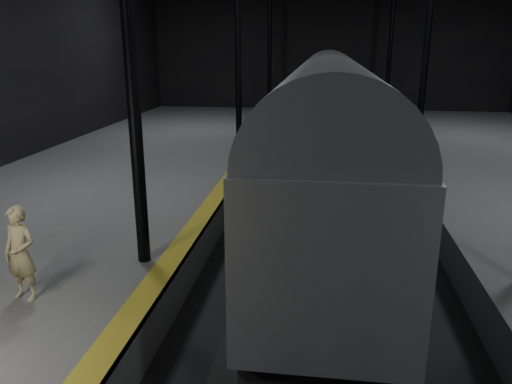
# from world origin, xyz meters

# --- Properties ---
(ground) EXTENTS (44.00, 44.00, 0.00)m
(ground) POSITION_xyz_m (0.00, 0.00, 0.00)
(ground) COLOR black
(ground) RESTS_ON ground
(platform_left) EXTENTS (9.00, 43.80, 1.00)m
(platform_left) POSITION_xyz_m (-7.50, 0.00, 0.50)
(platform_left) COLOR #4F4F4D
(platform_left) RESTS_ON ground
(tactile_strip) EXTENTS (0.50, 43.80, 0.01)m
(tactile_strip) POSITION_xyz_m (-3.25, 0.00, 1.00)
(tactile_strip) COLOR olive
(tactile_strip) RESTS_ON platform_left
(track) EXTENTS (2.40, 43.00, 0.24)m
(track) POSITION_xyz_m (0.00, 0.00, 0.07)
(track) COLOR #3F3328
(track) RESTS_ON ground
(train) EXTENTS (2.81, 18.71, 5.00)m
(train) POSITION_xyz_m (-0.00, 1.97, 2.79)
(train) COLOR #96999D
(train) RESTS_ON ground
(woman) EXTENTS (0.71, 0.54, 1.75)m
(woman) POSITION_xyz_m (-5.34, -5.88, 1.87)
(woman) COLOR tan
(woman) RESTS_ON platform_left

